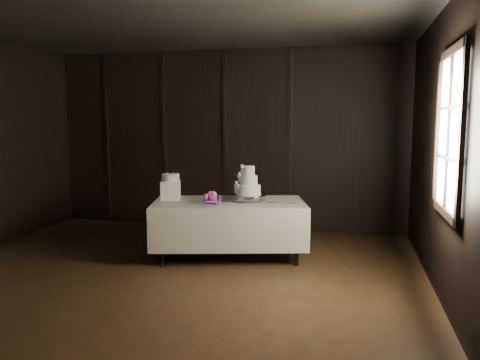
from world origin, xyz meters
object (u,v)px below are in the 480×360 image
(wedding_cake, at_px, (246,183))
(small_cake, at_px, (170,177))
(box_pedestal, at_px, (171,190))
(bouquet, at_px, (212,198))
(display_table, at_px, (229,227))
(cake_stand, at_px, (249,198))

(wedding_cake, height_order, small_cake, wedding_cake)
(box_pedestal, xyz_separation_m, small_cake, (0.00, 0.00, 0.17))
(small_cake, bearing_deg, bouquet, -9.36)
(display_table, relative_size, small_cake, 9.07)
(box_pedestal, relative_size, small_cake, 1.08)
(cake_stand, bearing_deg, small_cake, -174.18)
(display_table, height_order, cake_stand, cake_stand)
(cake_stand, bearing_deg, box_pedestal, -174.18)
(display_table, bearing_deg, box_pedestal, 166.48)
(cake_stand, bearing_deg, display_table, -158.69)
(cake_stand, xyz_separation_m, bouquet, (-0.45, -0.21, 0.01))
(display_table, relative_size, bouquet, 5.83)
(display_table, distance_m, bouquet, 0.46)
(bouquet, xyz_separation_m, small_cake, (-0.61, 0.10, 0.24))
(display_table, distance_m, box_pedestal, 0.94)
(bouquet, distance_m, box_pedestal, 0.62)
(bouquet, relative_size, box_pedestal, 1.44)
(box_pedestal, bearing_deg, bouquet, -9.36)
(small_cake, bearing_deg, display_table, 0.85)
(display_table, height_order, wedding_cake, wedding_cake)
(display_table, xyz_separation_m, cake_stand, (0.25, 0.10, 0.39))
(wedding_cake, relative_size, small_cake, 1.56)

